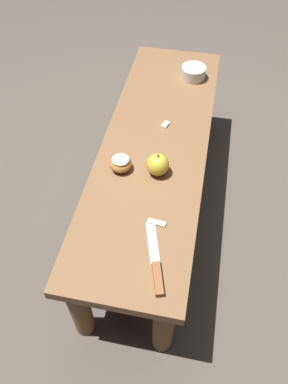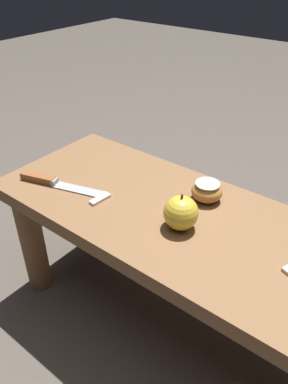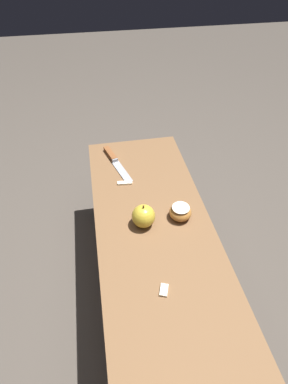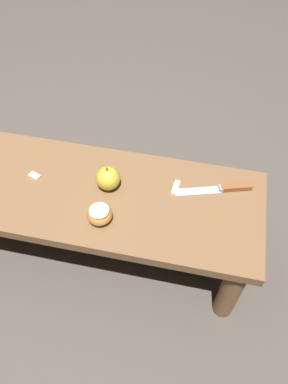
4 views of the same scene
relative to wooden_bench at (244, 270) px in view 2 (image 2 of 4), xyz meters
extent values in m
plane|color=#4C443D|center=(0.00, 0.00, -0.34)|extent=(8.00, 8.00, 0.00)
cube|color=brown|center=(0.00, 0.00, 0.05)|extent=(1.38, 0.41, 0.04)
cylinder|color=brown|center=(-0.63, -0.15, -0.15)|extent=(0.07, 0.07, 0.37)
cylinder|color=brown|center=(-0.63, 0.15, -0.15)|extent=(0.07, 0.07, 0.37)
cube|color=#9EA0A5|center=(-0.46, -0.08, 0.08)|extent=(0.16, 0.08, 0.00)
cube|color=#9EA0A5|center=(-0.53, -0.10, 0.08)|extent=(0.02, 0.03, 0.02)
cube|color=brown|center=(-0.58, -0.11, 0.08)|extent=(0.11, 0.05, 0.02)
sphere|color=gold|center=(-0.16, -0.04, 0.12)|extent=(0.08, 0.08, 0.08)
cylinder|color=#4C3319|center=(-0.16, -0.04, 0.16)|extent=(0.01, 0.01, 0.01)
ellipsoid|color=#B27233|center=(-0.17, 0.10, 0.10)|extent=(0.08, 0.08, 0.05)
cylinder|color=silver|center=(-0.17, 0.10, 0.12)|extent=(0.06, 0.06, 0.00)
cube|color=silver|center=(-0.38, -0.07, 0.08)|extent=(0.02, 0.06, 0.01)
camera|label=1|loc=(-1.08, -0.17, 1.10)|focal=35.00mm
camera|label=2|loc=(0.20, -0.63, 0.64)|focal=35.00mm
camera|label=3|loc=(0.53, -0.16, 0.89)|focal=28.00mm
camera|label=4|loc=(-0.44, 0.71, 1.08)|focal=35.00mm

